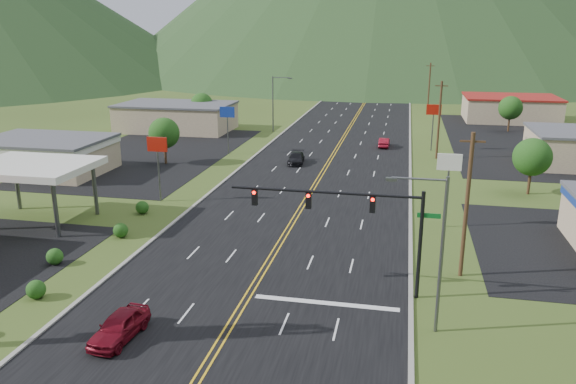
% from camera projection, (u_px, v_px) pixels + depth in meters
% --- Properties ---
extents(traffic_signal, '(13.10, 0.43, 7.00)m').
position_uv_depth(traffic_signal, '(356.00, 214.00, 34.84)').
color(traffic_signal, black).
rests_on(traffic_signal, ground).
extents(streetlight_east, '(3.28, 0.25, 9.00)m').
position_uv_depth(streetlight_east, '(436.00, 245.00, 30.20)').
color(streetlight_east, '#59595E').
rests_on(streetlight_east, ground).
extents(streetlight_west, '(3.28, 0.25, 9.00)m').
position_uv_depth(streetlight_west, '(275.00, 100.00, 91.06)').
color(streetlight_west, '#59595E').
rests_on(streetlight_west, ground).
extents(gas_canopy, '(10.00, 8.00, 5.30)m').
position_uv_depth(gas_canopy, '(31.00, 168.00, 48.06)').
color(gas_canopy, white).
rests_on(gas_canopy, ground).
extents(building_west_mid, '(14.40, 10.40, 4.10)m').
position_uv_depth(building_west_mid, '(45.00, 154.00, 65.78)').
color(building_west_mid, '#C8AF8B').
rests_on(building_west_mid, ground).
extents(building_west_far, '(18.40, 11.40, 4.50)m').
position_uv_depth(building_west_far, '(177.00, 117.00, 93.19)').
color(building_west_far, '#C8AF8B').
rests_on(building_west_far, ground).
extents(building_east_far, '(16.40, 12.40, 4.50)m').
position_uv_depth(building_east_far, '(510.00, 108.00, 102.90)').
color(building_east_far, '#C8AF8B').
rests_on(building_east_far, ground).
extents(pole_sign_west_a, '(2.00, 0.18, 6.40)m').
position_uv_depth(pole_sign_west_a, '(157.00, 151.00, 53.96)').
color(pole_sign_west_a, '#59595E').
rests_on(pole_sign_west_a, ground).
extents(pole_sign_west_b, '(2.00, 0.18, 6.40)m').
position_uv_depth(pole_sign_west_b, '(227.00, 117.00, 74.63)').
color(pole_sign_west_b, '#59595E').
rests_on(pole_sign_west_b, ground).
extents(pole_sign_east_a, '(2.00, 0.18, 6.40)m').
position_uv_depth(pole_sign_east_a, '(449.00, 170.00, 46.80)').
color(pole_sign_east_a, '#59595E').
rests_on(pole_sign_east_a, ground).
extents(pole_sign_east_b, '(2.00, 0.18, 6.40)m').
position_uv_depth(pole_sign_east_b, '(434.00, 114.00, 76.86)').
color(pole_sign_east_b, '#59595E').
rests_on(pole_sign_east_b, ground).
extents(tree_west_a, '(3.84, 3.84, 5.82)m').
position_uv_depth(tree_west_a, '(164.00, 133.00, 69.56)').
color(tree_west_a, '#382314').
rests_on(tree_west_a, ground).
extents(tree_west_b, '(3.84, 3.84, 5.82)m').
position_uv_depth(tree_west_b, '(202.00, 104.00, 95.90)').
color(tree_west_b, '#382314').
rests_on(tree_west_b, ground).
extents(tree_east_a, '(3.84, 3.84, 5.82)m').
position_uv_depth(tree_east_a, '(532.00, 157.00, 56.64)').
color(tree_east_a, '#382314').
rests_on(tree_east_a, ground).
extents(tree_east_b, '(3.84, 3.84, 5.82)m').
position_uv_depth(tree_east_b, '(510.00, 108.00, 91.56)').
color(tree_east_b, '#382314').
rests_on(tree_east_b, ground).
extents(utility_pole_a, '(1.60, 0.28, 10.00)m').
position_uv_depth(utility_pole_a, '(467.00, 205.00, 37.28)').
color(utility_pole_a, '#382314').
rests_on(utility_pole_a, ground).
extents(utility_pole_b, '(1.60, 0.28, 10.00)m').
position_uv_depth(utility_pole_b, '(439.00, 120.00, 72.05)').
color(utility_pole_b, '#382314').
rests_on(utility_pole_b, ground).
extents(utility_pole_c, '(1.60, 0.28, 10.00)m').
position_uv_depth(utility_pole_c, '(429.00, 88.00, 109.63)').
color(utility_pole_c, '#382314').
rests_on(utility_pole_c, ground).
extents(utility_pole_d, '(1.60, 0.28, 10.00)m').
position_uv_depth(utility_pole_d, '(424.00, 73.00, 147.22)').
color(utility_pole_d, '#382314').
rests_on(utility_pole_d, ground).
extents(car_red_near, '(2.09, 4.48, 1.49)m').
position_uv_depth(car_red_near, '(119.00, 327.00, 30.58)').
color(car_red_near, maroon).
rests_on(car_red_near, ground).
extents(car_dark_mid, '(2.27, 4.74, 1.33)m').
position_uv_depth(car_dark_mid, '(296.00, 159.00, 70.45)').
color(car_dark_mid, black).
rests_on(car_dark_mid, ground).
extents(car_red_far, '(1.50, 4.05, 1.32)m').
position_uv_depth(car_red_far, '(384.00, 143.00, 80.22)').
color(car_red_far, maroon).
rests_on(car_red_far, ground).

